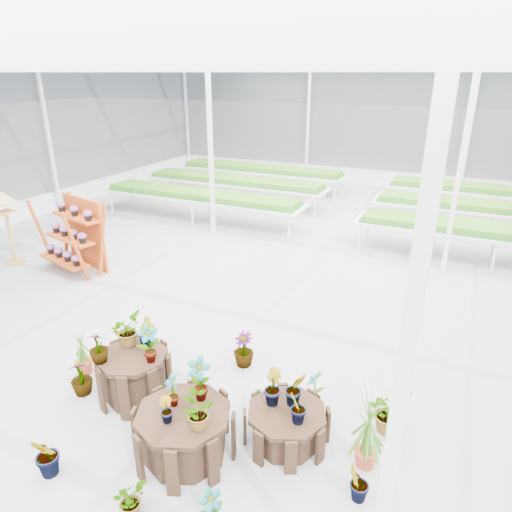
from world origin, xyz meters
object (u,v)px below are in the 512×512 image
at_px(plinth_mid, 184,433).
at_px(plinth_low, 286,426).
at_px(plinth_tall, 135,375).
at_px(bird_table, 9,229).
at_px(shelf_rack, 71,236).

bearing_deg(plinth_mid, plinth_low, 34.99).
distance_m(plinth_tall, plinth_low, 2.20).
bearing_deg(plinth_mid, bird_table, 154.90).
height_order(plinth_tall, plinth_mid, plinth_tall).
distance_m(plinth_tall, shelf_rack, 5.03).
relative_size(plinth_low, bird_table, 0.58).
bearing_deg(plinth_tall, shelf_rack, 144.21).
bearing_deg(bird_table, plinth_low, 5.75).
xyz_separation_m(plinth_tall, plinth_low, (2.20, 0.10, -0.11)).
xyz_separation_m(plinth_mid, bird_table, (-6.82, 3.19, 0.57)).
bearing_deg(bird_table, plinth_mid, -1.66).
relative_size(plinth_mid, plinth_low, 1.15).
bearing_deg(plinth_tall, plinth_mid, -26.57).
distance_m(plinth_mid, bird_table, 7.55).
xyz_separation_m(plinth_mid, shelf_rack, (-5.26, 3.53, 0.51)).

